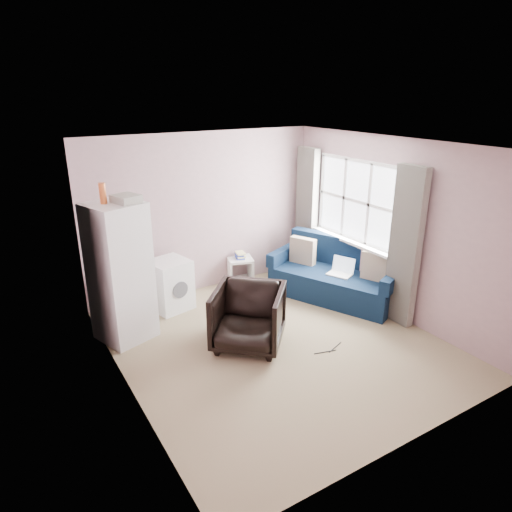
{
  "coord_description": "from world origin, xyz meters",
  "views": [
    {
      "loc": [
        -2.9,
        -4.25,
        3.08
      ],
      "look_at": [
        0.05,
        0.6,
        1.0
      ],
      "focal_mm": 32.0,
      "sensor_mm": 36.0,
      "label": 1
    }
  ],
  "objects": [
    {
      "name": "window_dressing",
      "position": [
        1.78,
        0.7,
        1.11
      ],
      "size": [
        0.17,
        2.62,
        2.18
      ],
      "color": "white",
      "rests_on": "ground"
    },
    {
      "name": "sofa",
      "position": [
        1.6,
        0.72,
        0.33
      ],
      "size": [
        1.64,
        2.19,
        0.89
      ],
      "rotation": [
        0.0,
        0.0,
        0.42
      ],
      "color": "#0C1F39",
      "rests_on": "ground"
    },
    {
      "name": "floor_cables",
      "position": [
        0.48,
        -0.49,
        0.01
      ],
      "size": [
        0.47,
        0.12,
        0.01
      ],
      "rotation": [
        0.0,
        0.0,
        0.1
      ],
      "color": "black",
      "rests_on": "ground"
    },
    {
      "name": "room",
      "position": [
        0.02,
        0.01,
        1.25
      ],
      "size": [
        3.84,
        4.24,
        2.54
      ],
      "color": "#938160",
      "rests_on": "ground"
    },
    {
      "name": "side_table",
      "position": [
        0.55,
        1.94,
        0.26
      ],
      "size": [
        0.51,
        0.51,
        0.55
      ],
      "rotation": [
        0.0,
        0.0,
        -0.32
      ],
      "color": "white",
      "rests_on": "ground"
    },
    {
      "name": "armchair",
      "position": [
        -0.33,
        0.15,
        0.43
      ],
      "size": [
        1.15,
        1.15,
        0.87
      ],
      "primitive_type": "imported",
      "rotation": [
        0.0,
        0.0,
        -0.74
      ],
      "color": "black",
      "rests_on": "ground"
    },
    {
      "name": "washing_machine",
      "position": [
        -0.79,
        1.66,
        0.39
      ],
      "size": [
        0.63,
        0.63,
        0.75
      ],
      "rotation": [
        0.0,
        0.0,
        0.21
      ],
      "color": "white",
      "rests_on": "ground"
    },
    {
      "name": "fridge",
      "position": [
        -1.6,
        1.18,
        0.92
      ],
      "size": [
        0.79,
        0.78,
        2.05
      ],
      "rotation": [
        0.0,
        0.0,
        0.32
      ],
      "color": "white",
      "rests_on": "ground"
    }
  ]
}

